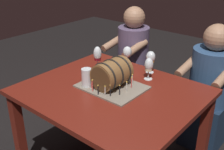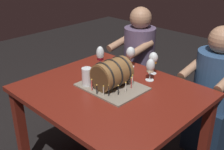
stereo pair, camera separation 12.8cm
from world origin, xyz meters
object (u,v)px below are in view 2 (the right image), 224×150
at_px(beer_pint, 87,78).
at_px(person_seated_right, 213,96).
at_px(dining_table, 111,103).
at_px(wine_glass_white, 150,67).
at_px(wine_glass_amber, 153,59).
at_px(person_seated_left, 138,70).
at_px(wine_glass_empty, 131,53).
at_px(wine_glass_red, 100,55).
at_px(barrel_cake, 112,75).

distance_m(beer_pint, person_seated_right, 1.10).
bearing_deg(dining_table, wine_glass_white, 72.32).
bearing_deg(wine_glass_amber, person_seated_left, 139.59).
height_order(wine_glass_empty, wine_glass_white, wine_glass_empty).
xyz_separation_m(wine_glass_empty, person_seated_left, (-0.23, 0.40, -0.35)).
bearing_deg(person_seated_right, wine_glass_empty, -145.41).
bearing_deg(wine_glass_empty, wine_glass_amber, 5.09).
bearing_deg(person_seated_left, wine_glass_amber, -40.41).
distance_m(wine_glass_red, person_seated_right, 1.02).
distance_m(dining_table, wine_glass_white, 0.40).
bearing_deg(wine_glass_amber, wine_glass_white, -62.61).
relative_size(barrel_cake, wine_glass_empty, 2.54).
bearing_deg(wine_glass_empty, person_seated_right, 34.59).
bearing_deg(wine_glass_amber, dining_table, -95.55).
bearing_deg(dining_table, person_seated_right, 63.53).
distance_m(dining_table, person_seated_right, 0.92).
relative_size(wine_glass_red, person_seated_left, 0.18).
relative_size(person_seated_left, person_seated_right, 1.03).
height_order(barrel_cake, wine_glass_empty, barrel_cake).
distance_m(wine_glass_amber, wine_glass_white, 0.13).
distance_m(dining_table, barrel_cake, 0.21).
height_order(wine_glass_amber, beer_pint, wine_glass_amber).
xyz_separation_m(wine_glass_empty, wine_glass_amber, (0.22, 0.02, 0.00)).
height_order(person_seated_left, person_seated_right, person_seated_left).
height_order(wine_glass_red, person_seated_right, person_seated_right).
distance_m(wine_glass_empty, wine_glass_amber, 0.22).
height_order(wine_glass_red, beer_pint, wine_glass_red).
bearing_deg(wine_glass_red, wine_glass_empty, 60.73).
xyz_separation_m(wine_glass_amber, person_seated_right, (0.37, 0.38, -0.35)).
height_order(wine_glass_red, wine_glass_white, wine_glass_red).
height_order(wine_glass_amber, person_seated_right, person_seated_right).
relative_size(dining_table, wine_glass_empty, 6.82).
xyz_separation_m(wine_glass_red, wine_glass_amber, (0.35, 0.25, -0.01)).
height_order(wine_glass_amber, person_seated_left, person_seated_left).
distance_m(wine_glass_white, person_seated_right, 0.67).
bearing_deg(barrel_cake, wine_glass_red, 151.23).
xyz_separation_m(wine_glass_red, person_seated_right, (0.71, 0.63, -0.36)).
xyz_separation_m(dining_table, wine_glass_amber, (0.04, 0.44, 0.24)).
xyz_separation_m(wine_glass_red, person_seated_left, (-0.10, 0.63, -0.36)).
distance_m(beer_pint, person_seated_left, 0.98).
bearing_deg(wine_glass_amber, beer_pint, -111.55).
relative_size(barrel_cake, person_seated_right, 0.40).
relative_size(wine_glass_amber, person_seated_left, 0.16).
relative_size(dining_table, person_seated_right, 1.07).
distance_m(barrel_cake, beer_pint, 0.19).
distance_m(wine_glass_red, wine_glass_empty, 0.26).
xyz_separation_m(beer_pint, person_seated_right, (0.57, 0.90, -0.28)).
bearing_deg(beer_pint, wine_glass_white, 56.74).
bearing_deg(person_seated_left, beer_pint, -74.76).
xyz_separation_m(beer_pint, person_seated_left, (-0.25, 0.90, -0.29)).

